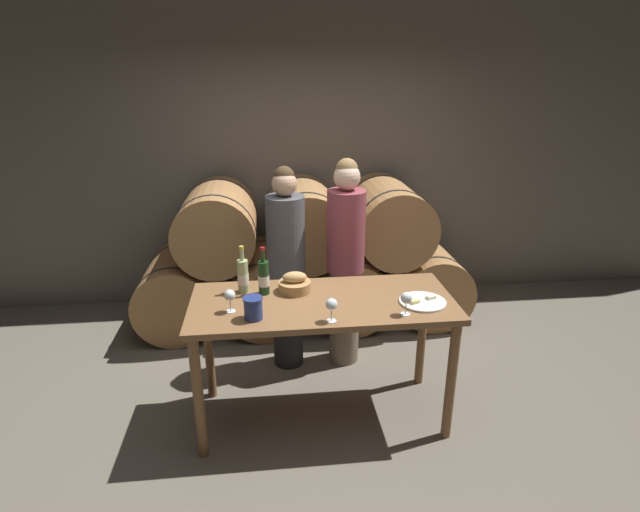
% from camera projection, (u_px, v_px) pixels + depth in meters
% --- Properties ---
extents(ground_plane, '(10.00, 10.00, 0.00)m').
position_uv_depth(ground_plane, '(322.00, 414.00, 3.53)').
color(ground_plane, '#665E51').
extents(stone_wall_back, '(10.00, 0.12, 3.20)m').
position_uv_depth(stone_wall_back, '(298.00, 143.00, 4.90)').
color(stone_wall_back, '#60594F').
rests_on(stone_wall_back, ground_plane).
extents(barrel_stack, '(3.05, 0.97, 1.33)m').
position_uv_depth(barrel_stack, '(304.00, 258.00, 4.69)').
color(barrel_stack, '#9E7042').
rests_on(barrel_stack, ground_plane).
extents(tasting_table, '(1.70, 0.73, 0.89)m').
position_uv_depth(tasting_table, '(322.00, 316.00, 3.25)').
color(tasting_table, brown).
rests_on(tasting_table, ground_plane).
extents(person_left, '(0.29, 0.29, 1.63)m').
position_uv_depth(person_left, '(286.00, 268.00, 3.86)').
color(person_left, '#232326').
rests_on(person_left, ground_plane).
extents(person_right, '(0.29, 0.29, 1.68)m').
position_uv_depth(person_right, '(345.00, 262.00, 3.89)').
color(person_right, '#756651').
rests_on(person_right, ground_plane).
extents(wine_bottle_red, '(0.07, 0.07, 0.33)m').
position_uv_depth(wine_bottle_red, '(264.00, 277.00, 3.27)').
color(wine_bottle_red, '#193819').
rests_on(wine_bottle_red, tasting_table).
extents(wine_bottle_white, '(0.07, 0.07, 0.32)m').
position_uv_depth(wine_bottle_white, '(243.00, 276.00, 3.29)').
color(wine_bottle_white, '#ADBC7F').
rests_on(wine_bottle_white, tasting_table).
extents(blue_crock, '(0.12, 0.12, 0.14)m').
position_uv_depth(blue_crock, '(253.00, 307.00, 2.95)').
color(blue_crock, navy).
rests_on(blue_crock, tasting_table).
extents(bread_basket, '(0.22, 0.22, 0.14)m').
position_uv_depth(bread_basket, '(295.00, 284.00, 3.32)').
color(bread_basket, '#A87F4C').
rests_on(bread_basket, tasting_table).
extents(cheese_plate, '(0.30, 0.30, 0.04)m').
position_uv_depth(cheese_plate, '(423.00, 302.00, 3.17)').
color(cheese_plate, white).
rests_on(cheese_plate, tasting_table).
extents(wine_glass_far_left, '(0.07, 0.07, 0.15)m').
position_uv_depth(wine_glass_far_left, '(230.00, 296.00, 3.02)').
color(wine_glass_far_left, white).
rests_on(wine_glass_far_left, tasting_table).
extents(wine_glass_left, '(0.07, 0.07, 0.15)m').
position_uv_depth(wine_glass_left, '(332.00, 305.00, 2.91)').
color(wine_glass_left, white).
rests_on(wine_glass_left, tasting_table).
extents(wine_glass_center, '(0.07, 0.07, 0.15)m').
position_uv_depth(wine_glass_center, '(406.00, 299.00, 2.99)').
color(wine_glass_center, white).
rests_on(wine_glass_center, tasting_table).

